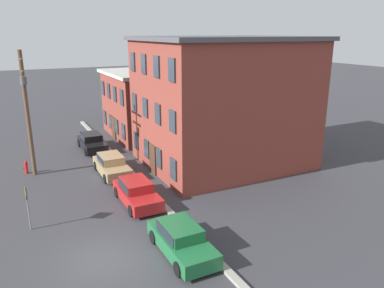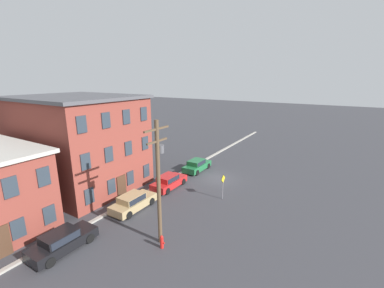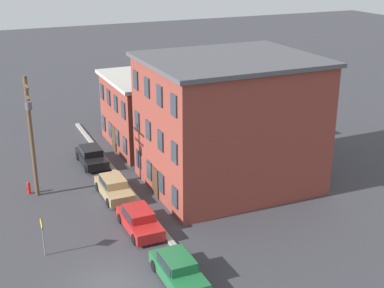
{
  "view_description": "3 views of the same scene",
  "coord_description": "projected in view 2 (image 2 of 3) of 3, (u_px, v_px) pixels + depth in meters",
  "views": [
    {
      "loc": [
        15.01,
        -3.12,
        9.93
      ],
      "look_at": [
        -0.76,
        4.86,
        4.65
      ],
      "focal_mm": 35.0,
      "sensor_mm": 36.0,
      "label": 1
    },
    {
      "loc": [
        -25.47,
        -12.17,
        11.43
      ],
      "look_at": [
        0.62,
        3.83,
        3.52
      ],
      "focal_mm": 24.0,
      "sensor_mm": 36.0,
      "label": 2
    },
    {
      "loc": [
        23.76,
        -6.02,
        16.95
      ],
      "look_at": [
        -0.25,
        4.8,
        7.23
      ],
      "focal_mm": 50.0,
      "sensor_mm": 36.0,
      "label": 3
    }
  ],
  "objects": [
    {
      "name": "car_black",
      "position": [
        62.0,
        241.0,
        17.36
      ],
      "size": [
        4.4,
        1.92,
        1.43
      ],
      "color": "black",
      "rests_on": "ground_plane"
    },
    {
      "name": "apartment_midblock",
      "position": [
        80.0,
        142.0,
        27.21
      ],
      "size": [
        10.27,
        12.12,
        9.68
      ],
      "color": "brown",
      "rests_on": "ground_plane"
    },
    {
      "name": "car_green",
      "position": [
        197.0,
        165.0,
        32.43
      ],
      "size": [
        4.4,
        1.92,
        1.43
      ],
      "color": "#1E6638",
      "rests_on": "ground_plane"
    },
    {
      "name": "caution_sign",
      "position": [
        223.0,
        183.0,
        24.54
      ],
      "size": [
        0.86,
        0.08,
        2.53
      ],
      "color": "slate",
      "rests_on": "ground_plane"
    },
    {
      "name": "ground_plane",
      "position": [
        217.0,
        178.0,
        30.04
      ],
      "size": [
        200.0,
        200.0,
        0.0
      ],
      "primitive_type": "plane",
      "color": "#38383D"
    },
    {
      "name": "utility_pole",
      "position": [
        159.0,
        177.0,
        17.25
      ],
      "size": [
        2.4,
        0.44,
        8.85
      ],
      "color": "brown",
      "rests_on": "ground_plane"
    },
    {
      "name": "kerb_strip",
      "position": [
        185.0,
        171.0,
        32.3
      ],
      "size": [
        56.0,
        0.36,
        0.16
      ],
      "primitive_type": "cube",
      "color": "#9E998E",
      "rests_on": "ground_plane"
    },
    {
      "name": "car_tan",
      "position": [
        133.0,
        201.0,
        22.85
      ],
      "size": [
        4.4,
        1.92,
        1.43
      ],
      "color": "tan",
      "rests_on": "ground_plane"
    },
    {
      "name": "fire_hydrant",
      "position": [
        162.0,
        242.0,
        17.66
      ],
      "size": [
        0.24,
        0.34,
        0.96
      ],
      "color": "red",
      "rests_on": "ground_plane"
    },
    {
      "name": "car_red",
      "position": [
        169.0,
        181.0,
        27.36
      ],
      "size": [
        4.4,
        1.92,
        1.43
      ],
      "color": "#B21E1E",
      "rests_on": "ground_plane"
    }
  ]
}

